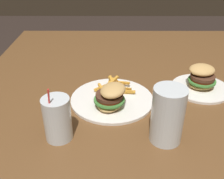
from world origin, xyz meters
TOP-DOWN VIEW (x-y plane):
  - dining_table at (0.00, 0.00)m, footprint 1.57×1.38m
  - meal_plate_near at (0.05, -0.13)m, footprint 0.30×0.30m
  - beer_glass at (0.24, 0.03)m, footprint 0.09×0.09m
  - juice_glass at (0.24, -0.28)m, footprint 0.08×0.08m
  - spoon at (0.17, -0.29)m, footprint 0.15×0.09m
  - meal_plate_far at (-0.05, 0.22)m, footprint 0.23×0.23m

SIDE VIEW (x-z plane):
  - dining_table at x=0.00m, z-range 0.27..1.03m
  - spoon at x=0.17m, z-range 0.75..0.77m
  - meal_plate_near at x=0.05m, z-range 0.73..0.83m
  - meal_plate_far at x=-0.05m, z-range 0.74..0.84m
  - juice_glass at x=0.24m, z-range 0.73..0.91m
  - beer_glass at x=0.24m, z-range 0.75..0.92m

